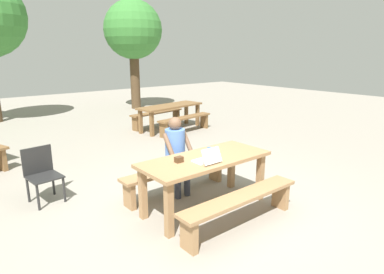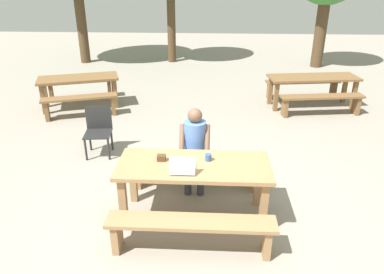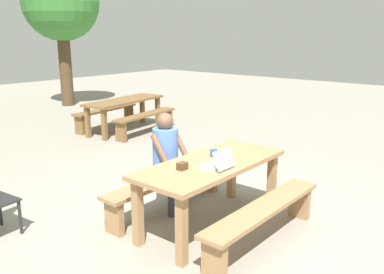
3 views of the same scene
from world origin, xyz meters
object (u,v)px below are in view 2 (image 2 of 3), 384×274
Objects in this scene: picnic_table_front at (194,172)px; plastic_chair at (98,130)px; laptop at (183,167)px; small_pouch at (161,158)px; person_seated at (195,144)px; picnic_table_rear at (313,81)px; coffee_mug at (208,157)px; picnic_table_mid at (79,82)px.

picnic_table_front is 2.31× the size of plastic_chair.
small_pouch is at bearing -40.72° from laptop.
person_seated is at bearing -97.32° from laptop.
laptop reaches higher than picnic_table_rear.
picnic_table_front is 1.53× the size of person_seated.
coffee_mug is at bearing 30.20° from picnic_table_front.
coffee_mug is 0.04× the size of picnic_table_rear.
laptop is at bearing -56.35° from plastic_chair.
person_seated is 0.59× the size of picnic_table_rear.
coffee_mug is (0.17, 0.10, 0.16)m from picnic_table_front.
laptop is at bearing -137.21° from coffee_mug.
small_pouch reaches higher than picnic_table_rear.
small_pouch is at bearing -76.85° from picnic_table_mid.
picnic_table_front is at bearing -73.19° from picnic_table_mid.
coffee_mug is at bearing -126.78° from picnic_table_rear.
picnic_table_rear is at bearing 59.98° from picnic_table_front.
coffee_mug is at bearing -137.32° from laptop.
picnic_table_front is 5.05m from picnic_table_rear.
coffee_mug is 4.88m from picnic_table_rear.
person_seated is at bearing -38.74° from plastic_chair.
picnic_table_rear is at bearing 55.69° from small_pouch.
small_pouch is 2.14m from plastic_chair.
coffee_mug reaches higher than small_pouch.
picnic_table_mid is at bearing 125.08° from picnic_table_front.
picnic_table_front reaches higher than picnic_table_rear.
small_pouch is (-0.41, 0.07, 0.15)m from picnic_table_front.
coffee_mug is at bearing -70.46° from person_seated.
person_seated is (0.39, 0.58, -0.08)m from small_pouch.
plastic_chair is at bearing 147.65° from person_seated.
laptop is 0.41m from coffee_mug.
person_seated is at bearing -132.30° from picnic_table_rear.
picnic_table_front is 0.90× the size of picnic_table_rear.
picnic_table_front is at bearing -149.80° from coffee_mug.
plastic_chair is (-1.89, 1.62, -0.37)m from coffee_mug.
small_pouch is 0.13× the size of plastic_chair.
plastic_chair is (-1.72, 1.73, -0.21)m from picnic_table_front.
picnic_table_front is at bearing -51.47° from plastic_chair.
person_seated is 1.51× the size of plastic_chair.
laptop is 0.84m from person_seated.
small_pouch is 0.05× the size of picnic_table_rear.
picnic_table_front is 0.27m from laptop.
picnic_table_mid is at bearing 109.23° from plastic_chair.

